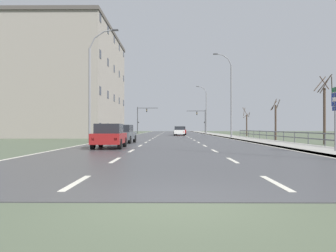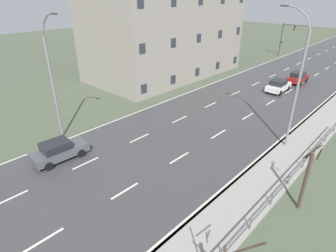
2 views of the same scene
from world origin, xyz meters
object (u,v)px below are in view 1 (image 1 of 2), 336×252
(highway_sign, at_px, (335,111))
(car_far_right, at_px, (179,131))
(car_mid_centre, at_px, (110,136))
(brick_building, at_px, (75,84))
(street_lamp_midground, at_px, (230,96))
(street_lamp_left_bank, at_px, (92,87))
(car_near_left, at_px, (181,131))
(traffic_signal_right, at_px, (202,118))
(car_near_right, at_px, (123,134))
(street_lamp_distant, at_px, (206,110))
(traffic_signal_left, at_px, (141,116))

(highway_sign, distance_m, car_far_right, 38.77)
(car_mid_centre, distance_m, brick_building, 33.36)
(highway_sign, relative_size, car_mid_centre, 0.83)
(street_lamp_midground, distance_m, street_lamp_left_bank, 19.05)
(highway_sign, relative_size, car_near_left, 0.83)
(traffic_signal_right, bearing_deg, car_near_left, -108.29)
(highway_sign, distance_m, brick_building, 42.16)
(car_mid_centre, xyz_separation_m, car_near_right, (-0.23, 7.29, 0.00))
(street_lamp_left_bank, relative_size, traffic_signal_right, 1.88)
(car_mid_centre, bearing_deg, street_lamp_midground, 60.11)
(car_near_right, relative_size, car_far_right, 1.02)
(street_lamp_distant, bearing_deg, highway_sign, -89.03)
(street_lamp_distant, distance_m, brick_building, 30.57)
(car_far_right, bearing_deg, street_lamp_midground, -64.50)
(street_lamp_midground, distance_m, street_lamp_distant, 29.77)
(traffic_signal_right, xyz_separation_m, traffic_signal_left, (-14.16, -0.53, 0.42))
(street_lamp_midground, xyz_separation_m, car_near_left, (-5.78, 18.62, -4.52))
(street_lamp_distant, distance_m, car_near_left, 13.29)
(street_lamp_distant, bearing_deg, traffic_signal_left, 161.91)
(street_lamp_distant, xyz_separation_m, brick_building, (-22.62, -20.33, 3.03))
(street_lamp_left_bank, xyz_separation_m, traffic_signal_left, (0.36, 46.42, -1.03))
(street_lamp_distant, distance_m, car_mid_centre, 52.37)
(street_lamp_left_bank, relative_size, highway_sign, 3.03)
(car_far_right, relative_size, brick_building, 0.18)
(street_lamp_midground, height_order, car_near_right, street_lamp_midground)
(street_lamp_distant, distance_m, traffic_signal_right, 5.49)
(traffic_signal_right, bearing_deg, car_far_right, -104.88)
(street_lamp_midground, bearing_deg, car_far_right, 115.35)
(traffic_signal_left, xyz_separation_m, brick_building, (-8.11, -25.08, 4.11))
(traffic_signal_left, bearing_deg, brick_building, -107.91)
(street_lamp_left_bank, xyz_separation_m, car_far_right, (8.68, 24.97, -4.27))
(car_near_left, bearing_deg, street_lamp_left_bank, -108.01)
(street_lamp_midground, distance_m, car_near_left, 20.01)
(highway_sign, xyz_separation_m, car_near_right, (-12.65, 11.18, -1.40))
(highway_sign, height_order, car_mid_centre, highway_sign)
(traffic_signal_right, xyz_separation_m, car_near_left, (-5.43, -16.42, -2.83))
(highway_sign, height_order, car_near_right, highway_sign)
(traffic_signal_right, xyz_separation_m, car_near_right, (-11.37, -48.88, -2.83))
(traffic_signal_right, height_order, car_near_right, traffic_signal_right)
(street_lamp_distant, bearing_deg, car_near_left, -117.42)
(street_lamp_distant, height_order, traffic_signal_right, street_lamp_distant)
(street_lamp_distant, relative_size, car_near_right, 2.50)
(highway_sign, bearing_deg, traffic_signal_right, 91.23)
(street_lamp_distant, xyz_separation_m, traffic_signal_right, (-0.36, 5.27, -1.50))
(street_lamp_distant, height_order, brick_building, brick_building)
(street_lamp_midground, relative_size, street_lamp_left_bank, 1.04)
(street_lamp_midground, distance_m, car_far_right, 15.15)
(car_mid_centre, relative_size, car_near_left, 1.00)
(car_mid_centre, bearing_deg, car_near_right, 90.43)
(street_lamp_midground, bearing_deg, brick_building, 157.35)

